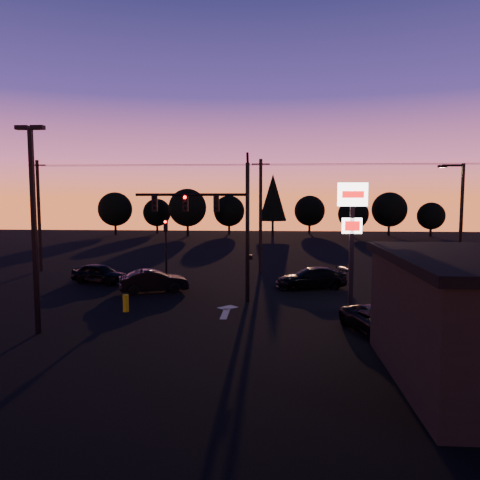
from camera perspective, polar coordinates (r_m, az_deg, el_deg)
The scene contains 24 objects.
ground at distance 23.74m, azimuth -3.28°, elevation -9.56°, with size 120.00×120.00×0.00m, color black.
lane_arrow at distance 25.29m, azimuth -1.67°, elevation -8.61°, with size 1.20×3.10×0.01m.
traffic_signal_mast at distance 26.94m, azimuth -2.48°, elevation 2.86°, with size 6.79×0.52×8.58m.
secondary_signal at distance 35.29m, azimuth -9.03°, elevation 0.01°, with size 0.30×0.31×4.35m.
parking_lot_light at distance 22.35m, azimuth -23.86°, elevation 2.75°, with size 1.25×0.30×9.14m.
pylon_sign at distance 24.63m, azimuth 13.50°, elevation 2.43°, with size 1.50×0.28×6.80m.
streetlight at distance 30.37m, azimuth 25.18°, elevation 1.66°, with size 1.55×0.35×8.00m.
utility_pole_0 at distance 41.36m, azimuth -23.30°, elevation 2.82°, with size 1.40×0.26×9.00m.
utility_pole_1 at distance 36.80m, azimuth 2.52°, elevation 2.99°, with size 1.40×0.26×9.00m.
power_wires at distance 36.85m, azimuth 2.55°, elevation 9.18°, with size 36.00×1.22×0.07m.
bollard at distance 25.73m, azimuth -13.75°, elevation -7.48°, with size 0.31×0.31×0.92m, color #C4C509.
tree_0 at distance 76.93m, azimuth -14.99°, elevation 3.65°, with size 5.36×5.36×6.74m.
tree_1 at distance 78.13m, azimuth -10.09°, elevation 3.31°, with size 4.54×4.54×5.71m.
tree_2 at distance 71.95m, azimuth -6.41°, elevation 3.94°, with size 5.77×5.78×7.26m.
tree_3 at distance 75.11m, azimuth -1.34°, elevation 3.55°, with size 4.95×4.95×6.22m.
tree_4 at distance 71.76m, azimuth 4.03°, elevation 5.20°, with size 4.18×4.18×9.50m.
tree_5 at distance 77.03m, azimuth 8.49°, elevation 3.54°, with size 4.95×4.95×6.22m.
tree_6 at distance 71.83m, azimuth 13.65°, elevation 3.07°, with size 4.54×4.54×5.71m.
tree_7 at distance 75.97m, azimuth 17.75°, elevation 3.56°, with size 5.36×5.36×6.74m.
tree_8 at distance 76.70m, azimuth 22.27°, elevation 2.73°, with size 4.12×4.12×5.19m.
car_left at distance 34.40m, azimuth -16.75°, elevation -3.93°, with size 1.64×4.08×1.39m, color black.
car_mid at distance 30.43m, azimuth -10.47°, elevation -4.95°, with size 1.51×4.32×1.42m, color black.
car_right at distance 31.52m, azimuth 8.67°, elevation -4.60°, with size 1.93×4.75×1.38m, color black.
suv_parked at distance 21.82m, azimuth 16.65°, elevation -9.46°, with size 2.04×4.42×1.23m, color black.
Camera 1 is at (2.91, -22.76, 6.11)m, focal length 35.00 mm.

